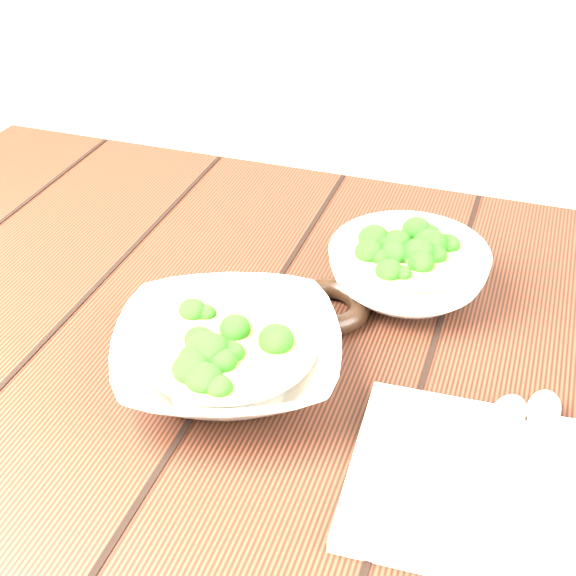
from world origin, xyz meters
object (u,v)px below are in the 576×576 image
(table, at_px, (266,413))
(soup_bowl_front, at_px, (228,354))
(soup_bowl_back, at_px, (408,269))
(trivet, at_px, (327,307))
(napkin, at_px, (491,487))

(table, xyz_separation_m, soup_bowl_front, (-0.01, -0.08, 0.15))
(soup_bowl_back, bearing_deg, trivet, -135.10)
(table, bearing_deg, trivet, 44.08)
(trivet, height_order, napkin, trivet)
(table, distance_m, napkin, 0.33)
(soup_bowl_front, relative_size, trivet, 3.01)
(soup_bowl_front, bearing_deg, soup_bowl_back, 56.29)
(table, bearing_deg, soup_bowl_front, -96.19)
(table, distance_m, soup_bowl_back, 0.24)
(soup_bowl_back, bearing_deg, napkin, -64.37)
(table, height_order, napkin, napkin)
(trivet, bearing_deg, soup_bowl_front, -115.65)
(table, xyz_separation_m, soup_bowl_back, (0.13, 0.13, 0.15))
(soup_bowl_front, distance_m, soup_bowl_back, 0.25)
(soup_bowl_back, bearing_deg, table, -135.45)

